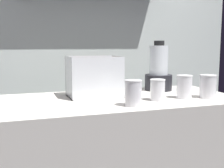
% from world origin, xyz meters
% --- Properties ---
extents(back_wall_unit, '(2.60, 0.24, 2.50)m').
position_xyz_m(back_wall_unit, '(-0.00, 0.77, 1.27)').
color(back_wall_unit, silver).
rests_on(back_wall_unit, ground_plane).
extents(carrot_display_bin, '(0.29, 0.20, 0.23)m').
position_xyz_m(carrot_display_bin, '(-0.08, 0.10, 0.97)').
color(carrot_display_bin, white).
rests_on(carrot_display_bin, counter).
extents(blender_pitcher, '(0.17, 0.17, 0.31)m').
position_xyz_m(blender_pitcher, '(0.38, 0.19, 1.02)').
color(blender_pitcher, black).
rests_on(blender_pitcher, counter).
extents(juice_cup_carrot_far_left, '(0.08, 0.08, 0.12)m').
position_xyz_m(juice_cup_carrot_far_left, '(0.04, -0.21, 0.95)').
color(juice_cup_carrot_far_left, white).
rests_on(juice_cup_carrot_far_left, counter).
extents(juice_cup_mango_left, '(0.08, 0.08, 0.11)m').
position_xyz_m(juice_cup_mango_left, '(0.21, -0.12, 0.95)').
color(juice_cup_mango_left, white).
rests_on(juice_cup_mango_left, counter).
extents(juice_cup_orange_middle, '(0.09, 0.09, 0.13)m').
position_xyz_m(juice_cup_orange_middle, '(0.38, -0.11, 0.96)').
color(juice_cup_orange_middle, white).
rests_on(juice_cup_orange_middle, counter).
extents(juice_cup_mango_right, '(0.09, 0.09, 0.13)m').
position_xyz_m(juice_cup_mango_right, '(0.50, -0.15, 0.96)').
color(juice_cup_mango_right, white).
rests_on(juice_cup_mango_right, counter).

